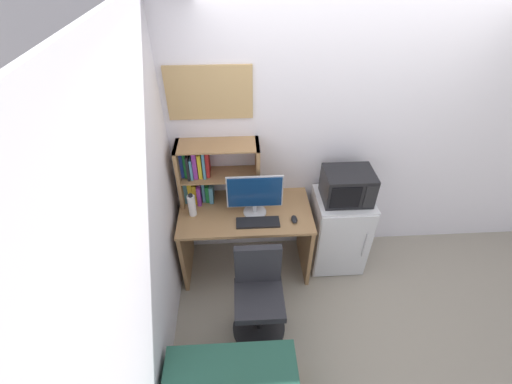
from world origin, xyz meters
TOP-DOWN VIEW (x-y plane):
  - wall_back at (0.40, 0.02)m, footprint 6.40×0.04m
  - wall_left at (-1.62, -1.60)m, footprint 0.04×4.40m
  - desk at (-0.93, -0.33)m, footprint 1.24×0.66m
  - hutch_bookshelf at (-1.28, -0.12)m, footprint 0.75×0.28m
  - monitor at (-0.84, -0.35)m, footprint 0.51×0.21m
  - keyboard at (-0.82, -0.50)m, footprint 0.39×0.14m
  - computer_mouse at (-0.49, -0.49)m, footprint 0.06×0.10m
  - water_bottle at (-1.41, -0.35)m, footprint 0.07×0.07m
  - mini_fridge at (0.02, -0.30)m, footprint 0.54×0.50m
  - microwave at (0.02, -0.29)m, footprint 0.45×0.35m
  - desk_chair at (-0.84, -1.02)m, footprint 0.47×0.47m
  - wall_corkboard at (-1.19, -0.01)m, footprint 0.71×0.02m

SIDE VIEW (x-z plane):
  - desk_chair at x=-0.84m, z-range -0.05..0.84m
  - mini_fridge at x=0.02m, z-range 0.00..0.86m
  - desk at x=-0.93m, z-range 0.15..0.93m
  - keyboard at x=-0.82m, z-range 0.78..0.80m
  - computer_mouse at x=-0.49m, z-range 0.78..0.81m
  - water_bottle at x=-1.41m, z-range 0.77..1.01m
  - monitor at x=-0.84m, z-range 0.79..1.20m
  - microwave at x=0.02m, z-range 0.86..1.16m
  - hutch_bookshelf at x=-1.28m, z-range 0.78..1.39m
  - wall_back at x=0.40m, z-range 0.00..2.60m
  - wall_left at x=-1.62m, z-range 0.00..2.60m
  - wall_corkboard at x=-1.19m, z-range 1.58..2.04m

